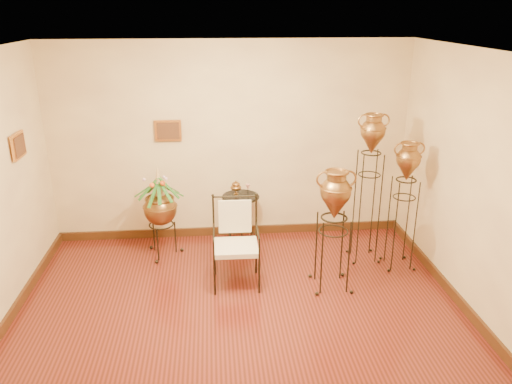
{
  "coord_description": "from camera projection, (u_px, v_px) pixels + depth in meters",
  "views": [
    {
      "loc": [
        -0.25,
        -4.28,
        3.19
      ],
      "look_at": [
        0.25,
        1.3,
        1.1
      ],
      "focal_mm": 35.0,
      "sensor_mm": 36.0,
      "label": 1
    }
  ],
  "objects": [
    {
      "name": "ground",
      "position": [
        243.0,
        337.0,
        5.13
      ],
      "size": [
        5.0,
        5.0,
        0.0
      ],
      "primitive_type": "plane",
      "color": "maroon",
      "rests_on": "ground"
    },
    {
      "name": "room_shell",
      "position": [
        241.0,
        177.0,
        4.53
      ],
      "size": [
        5.02,
        5.02,
        2.81
      ],
      "color": "#F7DF9F",
      "rests_on": "ground"
    },
    {
      "name": "amphora_tall",
      "position": [
        368.0,
        187.0,
        6.39
      ],
      "size": [
        0.52,
        0.52,
        1.99
      ],
      "rotation": [
        0.0,
        0.0,
        0.43
      ],
      "color": "black",
      "rests_on": "ground"
    },
    {
      "name": "amphora_mid",
      "position": [
        403.0,
        205.0,
        6.26
      ],
      "size": [
        0.38,
        0.38,
        1.68
      ],
      "rotation": [
        0.0,
        0.0,
        0.01
      ],
      "color": "black",
      "rests_on": "ground"
    },
    {
      "name": "amphora_short",
      "position": [
        333.0,
        230.0,
        5.81
      ],
      "size": [
        0.58,
        0.58,
        1.5
      ],
      "rotation": [
        0.0,
        0.0,
        0.35
      ],
      "color": "black",
      "rests_on": "ground"
    },
    {
      "name": "planter_urn",
      "position": [
        160.0,
        205.0,
        6.59
      ],
      "size": [
        0.74,
        0.74,
        1.3
      ],
      "rotation": [
        0.0,
        0.0,
        0.07
      ],
      "color": "black",
      "rests_on": "ground"
    },
    {
      "name": "armchair",
      "position": [
        236.0,
        244.0,
        5.93
      ],
      "size": [
        0.61,
        0.57,
        1.07
      ],
      "rotation": [
        0.0,
        0.0,
        -0.02
      ],
      "color": "black",
      "rests_on": "ground"
    },
    {
      "name": "side_table",
      "position": [
        241.0,
        219.0,
        7.01
      ],
      "size": [
        0.53,
        0.53,
        0.93
      ],
      "rotation": [
        0.0,
        0.0,
        0.05
      ],
      "color": "black",
      "rests_on": "ground"
    }
  ]
}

